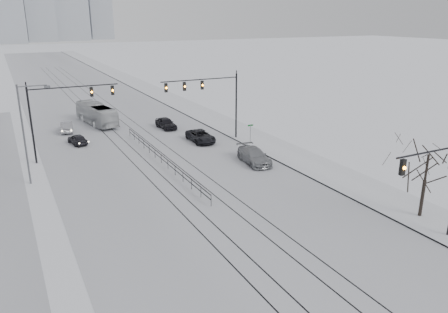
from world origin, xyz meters
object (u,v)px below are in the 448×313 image
traffic_mast_near (442,179)px  bare_tree (428,161)px  sedan_sb_inner (77,139)px  sedan_nb_right (254,156)px  sedan_nb_far (166,123)px  sedan_nb_front (201,136)px  sedan_sb_outer (67,127)px  box_truck (96,114)px

traffic_mast_near → bare_tree: 3.85m
sedan_sb_inner → traffic_mast_near: bearing=105.3°
sedan_nb_right → sedan_nb_far: bearing=106.2°
bare_tree → sedan_nb_front: (-6.26, 26.56, -3.79)m
sedan_sb_outer → sedan_nb_right: bearing=132.9°
sedan_nb_far → sedan_nb_right: bearing=-84.2°
sedan_nb_front → box_truck: 17.66m
traffic_mast_near → sedan_sb_inner: bearing=116.2°
sedan_nb_far → traffic_mast_near: bearing=-86.0°
traffic_mast_near → sedan_nb_front: (-3.84, 29.56, -3.86)m
box_truck → bare_tree: bearing=101.3°
bare_tree → sedan_sb_outer: bearing=117.2°
sedan_nb_front → sedan_nb_right: (1.64, -9.85, 0.07)m
sedan_sb_outer → box_truck: bearing=-140.1°
sedan_sb_outer → box_truck: (4.44, 2.76, 0.74)m
sedan_sb_inner → sedan_nb_far: bearing=-179.2°
traffic_mast_near → sedan_sb_inner: 39.44m
bare_tree → sedan_sb_inner: 37.97m
traffic_mast_near → sedan_nb_front: size_ratio=1.38×
sedan_nb_front → sedan_nb_right: bearing=-79.6°
sedan_sb_inner → box_truck: box_truck is taller
sedan_sb_inner → sedan_nb_far: (11.97, 2.47, 0.12)m
sedan_nb_front → sedan_sb_inner: bearing=158.1°
sedan_nb_front → sedan_nb_far: (-1.49, 8.13, 0.04)m
sedan_sb_outer → box_truck: size_ratio=0.41×
traffic_mast_near → sedan_nb_front: bearing=97.4°
sedan_sb_outer → sedan_nb_right: size_ratio=0.78×
traffic_mast_near → sedan_nb_right: 20.19m
traffic_mast_near → box_truck: size_ratio=0.68×
sedan_sb_inner → sedan_nb_far: 12.22m
traffic_mast_near → sedan_sb_outer: traffic_mast_near is taller
sedan_sb_inner → box_truck: bearing=-124.9°
sedan_nb_far → box_truck: box_truck is taller
sedan_sb_outer → box_truck: 5.28m
sedan_sb_inner → sedan_nb_front: size_ratio=0.71×
sedan_nb_right → traffic_mast_near: bearing=-77.2°
sedan_sb_inner → sedan_sb_outer: size_ratio=0.86×
sedan_nb_far → box_truck: 10.42m
bare_tree → sedan_sb_outer: (-19.97, 38.81, -3.80)m
traffic_mast_near → sedan_nb_far: (-5.33, 37.69, -3.82)m
bare_tree → sedan_sb_outer: size_ratio=1.46×
sedan_sb_inner → box_truck: size_ratio=0.35×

